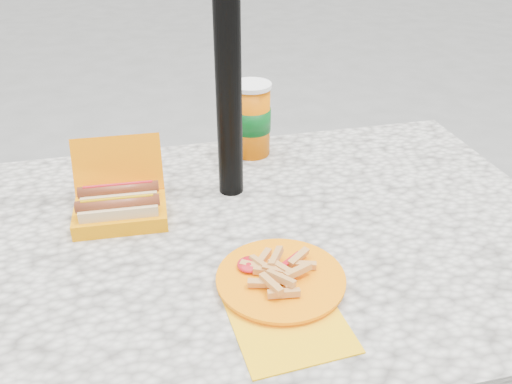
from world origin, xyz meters
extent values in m
cube|color=beige|center=(0.00, 0.00, 0.72)|extent=(1.20, 0.80, 0.05)
cylinder|color=black|center=(-0.50, 0.30, 0.35)|extent=(0.07, 0.07, 0.70)
cylinder|color=black|center=(0.50, 0.30, 0.35)|extent=(0.07, 0.07, 0.70)
cylinder|color=black|center=(0.00, 0.16, 1.10)|extent=(0.05, 0.05, 2.20)
cube|color=#FF7F00|center=(-0.22, 0.10, 0.76)|extent=(0.18, 0.12, 0.03)
cube|color=#FF7F00|center=(-0.22, 0.17, 0.83)|extent=(0.17, 0.06, 0.10)
cube|color=beige|center=(-0.23, 0.07, 0.78)|extent=(0.14, 0.05, 0.04)
cylinder|color=brown|center=(-0.23, 0.07, 0.80)|extent=(0.15, 0.03, 0.02)
cylinder|color=#BA8000|center=(-0.23, 0.07, 0.81)|extent=(0.13, 0.01, 0.01)
cube|color=beige|center=(-0.22, 0.12, 0.78)|extent=(0.14, 0.05, 0.04)
cylinder|color=brown|center=(-0.22, 0.12, 0.80)|extent=(0.15, 0.03, 0.02)
cylinder|color=#B6111A|center=(-0.22, 0.12, 0.81)|extent=(0.13, 0.01, 0.01)
cube|color=#FFB60A|center=(0.01, -0.24, 0.75)|extent=(0.17, 0.17, 0.00)
cylinder|color=#FF7F00|center=(0.02, -0.15, 0.76)|extent=(0.20, 0.20, 0.01)
cylinder|color=#FF7F00|center=(0.02, -0.15, 0.76)|extent=(0.21, 0.21, 0.01)
cube|color=#C67B3C|center=(0.01, -0.15, 0.78)|extent=(0.05, 0.04, 0.01)
cube|color=#C67B3C|center=(0.02, -0.17, 0.78)|extent=(0.02, 0.05, 0.01)
cube|color=#C67B3C|center=(0.00, -0.14, 0.77)|extent=(0.05, 0.03, 0.01)
cube|color=#C67B3C|center=(0.06, -0.12, 0.78)|extent=(0.05, 0.04, 0.01)
cube|color=#C67B3C|center=(0.00, -0.11, 0.77)|extent=(0.04, 0.05, 0.01)
cube|color=#C67B3C|center=(0.02, -0.15, 0.78)|extent=(0.04, 0.05, 0.01)
cube|color=#C67B3C|center=(0.02, -0.16, 0.77)|extent=(0.05, 0.01, 0.01)
cube|color=#C67B3C|center=(-0.02, -0.13, 0.77)|extent=(0.05, 0.04, 0.01)
cube|color=#C67B3C|center=(0.01, -0.18, 0.78)|extent=(0.04, 0.05, 0.01)
cube|color=#C67B3C|center=(-0.01, -0.17, 0.77)|extent=(0.05, 0.03, 0.01)
cube|color=#C67B3C|center=(0.01, -0.20, 0.77)|extent=(0.05, 0.02, 0.01)
cube|color=#C67B3C|center=(-0.01, -0.13, 0.77)|extent=(0.03, 0.05, 0.01)
cube|color=#C67B3C|center=(0.06, -0.14, 0.77)|extent=(0.05, 0.03, 0.01)
cube|color=#C67B3C|center=(0.00, -0.18, 0.78)|extent=(0.03, 0.05, 0.01)
cube|color=#C67B3C|center=(0.02, -0.12, 0.78)|extent=(0.04, 0.05, 0.01)
cube|color=#C67B3C|center=(0.04, -0.16, 0.78)|extent=(0.05, 0.03, 0.01)
ellipsoid|color=#B6111A|center=(-0.02, -0.12, 0.77)|extent=(0.04, 0.04, 0.01)
cube|color=#B70D17|center=(0.03, -0.14, 0.78)|extent=(0.07, 0.06, 0.00)
cylinder|color=#E86700|center=(0.08, 0.32, 0.83)|extent=(0.09, 0.09, 0.16)
cylinder|color=#044F16|center=(0.08, 0.32, 0.84)|extent=(0.09, 0.09, 0.05)
cylinder|color=white|center=(0.08, 0.32, 0.92)|extent=(0.09, 0.09, 0.01)
camera|label=1|loc=(-0.17, -0.80, 1.32)|focal=38.00mm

